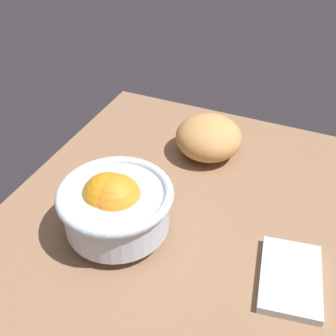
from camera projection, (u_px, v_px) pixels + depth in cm
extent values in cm
cube|color=#8C6649|center=(184.00, 236.00, 73.41)|extent=(80.62, 67.15, 3.00)
cylinder|color=silver|center=(119.00, 228.00, 71.60)|extent=(9.63, 9.63, 1.90)
cylinder|color=silver|center=(117.00, 209.00, 68.87)|extent=(17.37, 17.37, 6.86)
torus|color=silver|center=(115.00, 194.00, 66.74)|extent=(18.97, 18.97, 1.60)
sphere|color=orange|center=(108.00, 199.00, 68.12)|extent=(8.78, 8.78, 8.78)
sphere|color=orange|center=(116.00, 202.00, 67.82)|extent=(7.74, 7.74, 7.74)
sphere|color=orange|center=(116.00, 201.00, 67.71)|extent=(8.72, 8.72, 8.72)
sphere|color=orange|center=(116.00, 201.00, 67.74)|extent=(8.46, 8.46, 8.46)
sphere|color=orange|center=(116.00, 201.00, 67.69)|extent=(8.95, 8.95, 8.95)
ellipsoid|color=tan|center=(209.00, 137.00, 87.25)|extent=(19.37, 19.40, 8.43)
cube|color=silver|center=(290.00, 278.00, 63.77)|extent=(15.16, 11.20, 1.41)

